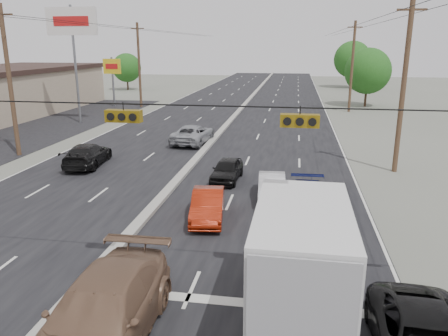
{
  "coord_description": "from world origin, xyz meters",
  "views": [
    {
      "loc": [
        6.36,
        -11.85,
        7.42
      ],
      "look_at": [
        3.39,
        6.38,
        2.2
      ],
      "focal_mm": 35.0,
      "sensor_mm": 36.0,
      "label": 1
    }
  ],
  "objects_px": {
    "pole_sign_billboard": "(72,29)",
    "oncoming_near": "(88,155)",
    "utility_pole_left_c": "(139,65)",
    "oncoming_far": "(193,134)",
    "pole_sign_far": "(112,70)",
    "utility_pole_right_b": "(403,86)",
    "red_sedan": "(208,205)",
    "tree_left_far": "(127,68)",
    "tan_sedan": "(102,315)",
    "utility_pole_right_c": "(352,66)",
    "queue_car_d": "(310,202)",
    "queue_car_b": "(272,188)",
    "tree_right_mid": "(368,71)",
    "utility_pole_left_b": "(10,81)",
    "tree_right_far": "(352,59)",
    "queue_car_a": "(227,170)",
    "box_truck": "(301,257)"
  },
  "relations": [
    {
      "from": "queue_car_b",
      "to": "queue_car_a",
      "type": "bearing_deg",
      "value": 130.41
    },
    {
      "from": "utility_pole_left_b",
      "to": "queue_car_d",
      "type": "relative_size",
      "value": 2.15
    },
    {
      "from": "box_truck",
      "to": "tan_sedan",
      "type": "xyz_separation_m",
      "value": [
        -4.91,
        -2.19,
        -0.89
      ]
    },
    {
      "from": "tree_right_far",
      "to": "box_truck",
      "type": "distance_m",
      "value": 71.41
    },
    {
      "from": "utility_pole_right_c",
      "to": "queue_car_d",
      "type": "relative_size",
      "value": 2.15
    },
    {
      "from": "queue_car_b",
      "to": "oncoming_far",
      "type": "distance_m",
      "value": 13.75
    },
    {
      "from": "red_sedan",
      "to": "queue_car_d",
      "type": "xyz_separation_m",
      "value": [
        4.42,
        1.02,
        0.04
      ]
    },
    {
      "from": "pole_sign_far",
      "to": "tree_right_mid",
      "type": "height_order",
      "value": "tree_right_mid"
    },
    {
      "from": "tree_left_far",
      "to": "oncoming_near",
      "type": "xyz_separation_m",
      "value": [
        15.5,
        -46.76,
        -3.01
      ]
    },
    {
      "from": "utility_pole_right_c",
      "to": "oncoming_far",
      "type": "distance_m",
      "value": 24.17
    },
    {
      "from": "tree_right_far",
      "to": "queue_car_b",
      "type": "bearing_deg",
      "value": -99.83
    },
    {
      "from": "utility_pole_left_c",
      "to": "utility_pole_right_c",
      "type": "xyz_separation_m",
      "value": [
        25.0,
        0.0,
        0.0
      ]
    },
    {
      "from": "oncoming_far",
      "to": "queue_car_d",
      "type": "bearing_deg",
      "value": 126.73
    },
    {
      "from": "tree_right_far",
      "to": "queue_car_a",
      "type": "xyz_separation_m",
      "value": [
        -13.28,
        -58.48,
        -4.34
      ]
    },
    {
      "from": "utility_pole_left_c",
      "to": "pole_sign_far",
      "type": "distance_m",
      "value": 3.57
    },
    {
      "from": "utility_pole_left_b",
      "to": "pole_sign_billboard",
      "type": "xyz_separation_m",
      "value": [
        -2.0,
        13.0,
        3.76
      ]
    },
    {
      "from": "utility_pole_right_c",
      "to": "queue_car_b",
      "type": "relative_size",
      "value": 2.67
    },
    {
      "from": "tan_sedan",
      "to": "oncoming_far",
      "type": "bearing_deg",
      "value": 96.83
    },
    {
      "from": "utility_pole_left_b",
      "to": "tree_left_far",
      "type": "distance_m",
      "value": 46.01
    },
    {
      "from": "pole_sign_billboard",
      "to": "oncoming_near",
      "type": "distance_m",
      "value": 18.66
    },
    {
      "from": "tree_right_far",
      "to": "queue_car_a",
      "type": "bearing_deg",
      "value": -102.8
    },
    {
      "from": "pole_sign_billboard",
      "to": "box_truck",
      "type": "height_order",
      "value": "pole_sign_billboard"
    },
    {
      "from": "utility_pole_right_b",
      "to": "queue_car_d",
      "type": "xyz_separation_m",
      "value": [
        -5.32,
        -8.21,
        -4.43
      ]
    },
    {
      "from": "utility_pole_right_b",
      "to": "queue_car_d",
      "type": "height_order",
      "value": "utility_pole_right_b"
    },
    {
      "from": "pole_sign_billboard",
      "to": "pole_sign_far",
      "type": "height_order",
      "value": "pole_sign_billboard"
    },
    {
      "from": "tree_right_mid",
      "to": "red_sedan",
      "type": "xyz_separation_m",
      "value": [
        -12.23,
        -39.23,
        -3.7
      ]
    },
    {
      "from": "utility_pole_left_b",
      "to": "pole_sign_billboard",
      "type": "height_order",
      "value": "pole_sign_billboard"
    },
    {
      "from": "pole_sign_far",
      "to": "oncoming_far",
      "type": "distance_m",
      "value": 24.46
    },
    {
      "from": "queue_car_d",
      "to": "queue_car_a",
      "type": "bearing_deg",
      "value": 131.38
    },
    {
      "from": "tree_left_far",
      "to": "oncoming_near",
      "type": "height_order",
      "value": "tree_left_far"
    },
    {
      "from": "pole_sign_billboard",
      "to": "oncoming_near",
      "type": "relative_size",
      "value": 2.26
    },
    {
      "from": "utility_pole_left_c",
      "to": "tree_right_far",
      "type": "xyz_separation_m",
      "value": [
        28.5,
        30.0,
        -0.15
      ]
    },
    {
      "from": "oncoming_far",
      "to": "tan_sedan",
      "type": "bearing_deg",
      "value": 102.76
    },
    {
      "from": "tree_right_mid",
      "to": "queue_car_b",
      "type": "bearing_deg",
      "value": -104.85
    },
    {
      "from": "tree_right_far",
      "to": "oncoming_near",
      "type": "distance_m",
      "value": 61.2
    },
    {
      "from": "utility_pole_left_b",
      "to": "box_truck",
      "type": "relative_size",
      "value": 1.47
    },
    {
      "from": "pole_sign_billboard",
      "to": "tan_sedan",
      "type": "distance_m",
      "value": 35.85
    },
    {
      "from": "pole_sign_far",
      "to": "utility_pole_right_c",
      "type": "bearing_deg",
      "value": 0.0
    },
    {
      "from": "box_truck",
      "to": "oncoming_far",
      "type": "distance_m",
      "value": 22.95
    },
    {
      "from": "utility_pole_right_b",
      "to": "tree_right_far",
      "type": "relative_size",
      "value": 1.23
    },
    {
      "from": "box_truck",
      "to": "oncoming_far",
      "type": "relative_size",
      "value": 1.31
    },
    {
      "from": "utility_pole_left_c",
      "to": "red_sedan",
      "type": "relative_size",
      "value": 2.59
    },
    {
      "from": "oncoming_near",
      "to": "oncoming_far",
      "type": "bearing_deg",
      "value": -130.75
    },
    {
      "from": "tree_left_far",
      "to": "box_truck",
      "type": "xyz_separation_m",
      "value": [
        28.7,
        -60.73,
        -1.95
      ]
    },
    {
      "from": "utility_pole_right_b",
      "to": "queue_car_d",
      "type": "bearing_deg",
      "value": -122.94
    },
    {
      "from": "tan_sedan",
      "to": "utility_pole_right_c",
      "type": "bearing_deg",
      "value": 75.13
    },
    {
      "from": "tree_right_far",
      "to": "queue_car_d",
      "type": "height_order",
      "value": "tree_right_far"
    },
    {
      "from": "utility_pole_right_b",
      "to": "red_sedan",
      "type": "distance_m",
      "value": 14.14
    },
    {
      "from": "utility_pole_left_c",
      "to": "oncoming_far",
      "type": "bearing_deg",
      "value": -60.07
    },
    {
      "from": "pole_sign_far",
      "to": "tan_sedan",
      "type": "relative_size",
      "value": 1.0
    }
  ]
}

